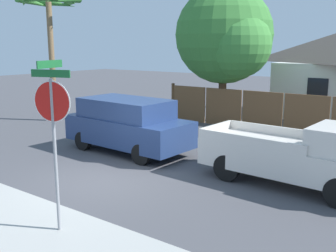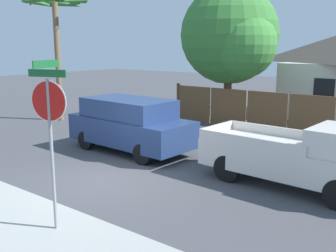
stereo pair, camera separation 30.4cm
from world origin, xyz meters
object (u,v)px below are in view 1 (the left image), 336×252
object	(u,v)px
red_suv	(128,124)
stop_sign	(53,117)
oak_tree	(227,37)
palm_tree	(49,12)
orange_pickup	(300,156)

from	to	relation	value
red_suv	stop_sign	size ratio (longest dim) A/B	1.37
oak_tree	red_suv	size ratio (longest dim) A/B	1.39
palm_tree	stop_sign	xyz separation A→B (m)	(10.20, -7.91, -3.04)
palm_tree	red_suv	size ratio (longest dim) A/B	1.30
red_suv	orange_pickup	world-z (taller)	red_suv
red_suv	orange_pickup	size ratio (longest dim) A/B	0.95
palm_tree	orange_pickup	xyz separation A→B (m)	(13.45, -2.34, -4.59)
palm_tree	orange_pickup	distance (m)	14.40
oak_tree	stop_sign	bearing A→B (deg)	-77.22
palm_tree	red_suv	distance (m)	8.74
oak_tree	orange_pickup	distance (m)	10.09
palm_tree	orange_pickup	world-z (taller)	palm_tree
oak_tree	stop_sign	world-z (taller)	oak_tree
oak_tree	stop_sign	distance (m)	13.28
oak_tree	palm_tree	bearing A→B (deg)	-146.03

